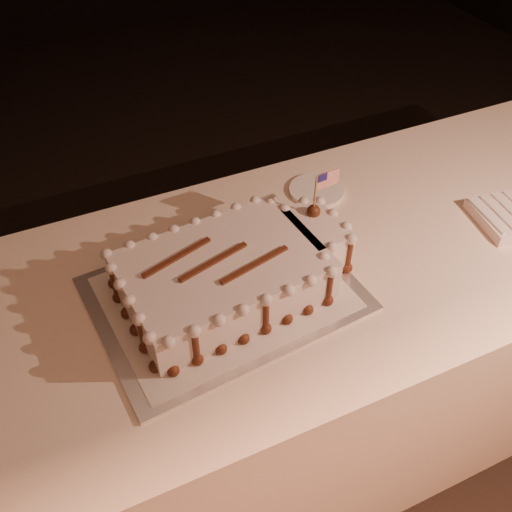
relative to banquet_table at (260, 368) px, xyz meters
name	(u,v)px	position (x,y,z in m)	size (l,w,h in m)	color
banquet_table	(260,368)	(0.00, 0.00, 0.00)	(2.40, 0.80, 0.75)	#FFE1C5
cake_board	(224,294)	(-0.10, -0.02, 0.38)	(0.58, 0.43, 0.01)	white
doily	(224,292)	(-0.10, -0.02, 0.38)	(0.51, 0.39, 0.00)	silver
sheet_cake	(235,271)	(-0.07, -0.02, 0.44)	(0.55, 0.35, 0.22)	silver
side_plate	(317,190)	(0.28, 0.23, 0.38)	(0.15, 0.15, 0.01)	white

